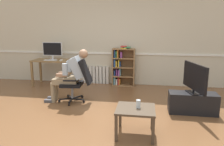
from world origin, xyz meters
name	(u,v)px	position (x,y,z in m)	size (l,w,h in m)	color
ground_plane	(97,118)	(0.00, 0.00, 0.00)	(18.00, 18.00, 0.00)	brown
back_wall	(117,39)	(0.00, 2.65, 1.35)	(12.00, 0.13, 2.70)	beige
computer_desk	(54,64)	(-1.78, 2.15, 0.64)	(1.23, 0.58, 0.76)	olive
imac_monitor	(52,49)	(-1.84, 2.23, 1.05)	(0.60, 0.14, 0.51)	silver
keyboard	(51,60)	(-1.81, 2.01, 0.77)	(0.37, 0.12, 0.02)	white
computer_mouse	(61,60)	(-1.51, 2.03, 0.77)	(0.06, 0.10, 0.03)	white
bookshelf	(122,67)	(0.19, 2.44, 0.55)	(0.65, 0.29, 1.16)	olive
radiator	(96,75)	(-0.63, 2.54, 0.26)	(0.81, 0.08, 0.52)	white
office_chair	(78,79)	(-0.63, 0.85, 0.53)	(0.78, 0.62, 0.98)	black
person_seated	(70,74)	(-0.80, 0.84, 0.65)	(1.02, 0.41, 1.21)	#937F60
tv_stand	(192,103)	(1.83, 0.56, 0.21)	(0.93, 0.36, 0.41)	black
tv_screen	(195,78)	(1.83, 0.56, 0.72)	(0.28, 0.88, 0.59)	black
coffee_table	(136,112)	(0.75, -0.53, 0.38)	(0.60, 0.56, 0.45)	#4C3D2D
drinking_glass	(138,104)	(0.79, -0.51, 0.51)	(0.07, 0.07, 0.13)	silver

